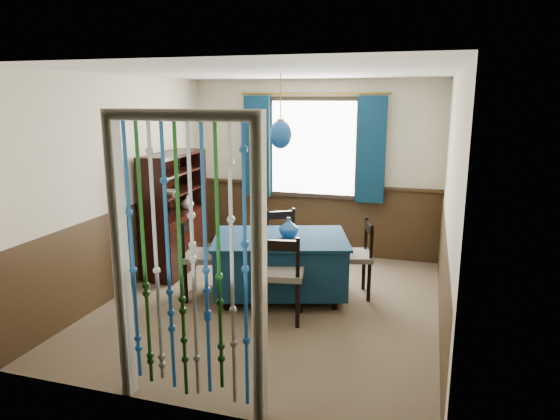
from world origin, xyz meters
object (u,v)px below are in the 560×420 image
(dining_table, at_px, (281,262))
(sideboard, at_px, (175,229))
(chair_near, at_px, (280,274))
(chair_left, at_px, (202,256))
(bowl_shelf, at_px, (168,192))
(chair_right, at_px, (355,256))
(chair_far, at_px, (283,242))
(vase_table, at_px, (289,228))
(pendant_lamp, at_px, (281,134))
(vase_sideboard, at_px, (187,202))

(dining_table, relative_size, sideboard, 1.11)
(dining_table, relative_size, chair_near, 1.85)
(chair_left, bearing_deg, bowl_shelf, -140.60)
(bowl_shelf, bearing_deg, chair_right, 0.30)
(chair_far, relative_size, vase_table, 4.16)
(chair_near, distance_m, bowl_shelf, 2.02)
(dining_table, distance_m, pendant_lamp, 1.45)
(chair_near, distance_m, chair_right, 1.08)
(dining_table, relative_size, chair_right, 1.94)
(chair_left, distance_m, bowl_shelf, 1.07)
(chair_near, xyz_separation_m, vase_sideboard, (-1.72, 1.35, 0.38))
(dining_table, xyz_separation_m, chair_left, (-0.85, -0.27, 0.07))
(chair_far, bearing_deg, dining_table, 72.41)
(chair_right, xyz_separation_m, bowl_shelf, (-2.35, -0.01, 0.62))
(chair_left, height_order, pendant_lamp, pendant_lamp)
(pendant_lamp, bearing_deg, chair_right, 19.82)
(chair_near, xyz_separation_m, vase_table, (-0.09, 0.61, 0.32))
(sideboard, distance_m, vase_sideboard, 0.41)
(dining_table, relative_size, vase_table, 8.36)
(sideboard, xyz_separation_m, bowl_shelf, (0.06, -0.24, 0.54))
(chair_far, distance_m, sideboard, 1.46)
(dining_table, bearing_deg, pendant_lamp, -114.32)
(chair_left, xyz_separation_m, pendant_lamp, (0.85, 0.27, 1.37))
(chair_near, height_order, bowl_shelf, bowl_shelf)
(chair_left, bearing_deg, sideboard, -148.45)
(vase_sideboard, bearing_deg, chair_left, -56.08)
(vase_table, bearing_deg, chair_near, -81.92)
(bowl_shelf, bearing_deg, chair_near, -26.75)
(vase_table, distance_m, bowl_shelf, 1.68)
(vase_sideboard, bearing_deg, dining_table, -26.22)
(dining_table, distance_m, vase_sideboard, 1.79)
(bowl_shelf, bearing_deg, pendant_lamp, -10.14)
(dining_table, distance_m, bowl_shelf, 1.71)
(chair_left, height_order, bowl_shelf, bowl_shelf)
(chair_right, bearing_deg, vase_sideboard, 61.67)
(chair_left, bearing_deg, chair_right, 96.26)
(chair_near, distance_m, pendant_lamp, 1.50)
(chair_near, relative_size, chair_left, 1.02)
(dining_table, xyz_separation_m, vase_sideboard, (-1.55, 0.76, 0.46))
(chair_left, bearing_deg, vase_table, 94.72)
(vase_table, relative_size, vase_sideboard, 1.06)
(sideboard, bearing_deg, vase_table, -19.32)
(dining_table, distance_m, chair_right, 0.85)
(chair_far, distance_m, vase_table, 0.76)
(dining_table, distance_m, chair_near, 0.62)
(chair_far, height_order, sideboard, sideboard)
(vase_sideboard, bearing_deg, chair_right, -11.39)
(chair_left, xyz_separation_m, chair_right, (1.66, 0.56, -0.02))
(chair_left, height_order, vase_table, same)
(chair_left, distance_m, sideboard, 1.09)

